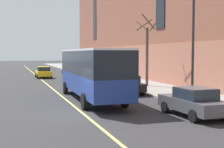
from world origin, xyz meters
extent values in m
plane|color=#303033|center=(0.00, 0.00, 0.00)|extent=(260.00, 260.00, 0.00)
cube|color=gray|center=(9.10, 3.00, 0.07)|extent=(5.46, 160.00, 0.15)
cube|color=navy|center=(1.55, 4.26, 1.27)|extent=(2.77, 11.73, 1.31)
cube|color=black|center=(1.55, 4.26, 2.73)|extent=(2.78, 11.73, 1.60)
cube|color=white|center=(1.55, 4.26, 3.59)|extent=(2.79, 11.73, 0.12)
cube|color=#19232D|center=(1.67, 10.13, 2.57)|extent=(2.32, 0.13, 1.20)
cube|color=orange|center=(1.67, 10.14, 3.35)|extent=(1.77, 0.10, 0.28)
cube|color=black|center=(1.67, 10.15, 0.72)|extent=(2.47, 0.17, 0.24)
cube|color=white|center=(0.79, 10.17, 0.97)|extent=(0.28, 0.07, 0.18)
cube|color=white|center=(2.56, 10.13, 0.97)|extent=(0.28, 0.07, 0.18)
cylinder|color=black|center=(0.38, 8.38, 0.50)|extent=(0.32, 1.01, 1.00)
cylinder|color=black|center=(2.90, 8.32, 0.50)|extent=(0.32, 1.01, 1.00)
cylinder|color=black|center=(0.22, 0.79, 0.50)|extent=(0.32, 1.01, 1.00)
cylinder|color=black|center=(2.74, 0.74, 0.50)|extent=(0.32, 1.01, 1.00)
cube|color=navy|center=(5.23, 21.86, 0.64)|extent=(1.83, 4.40, 0.64)
cube|color=#232D38|center=(5.23, 21.64, 1.24)|extent=(1.60, 1.99, 0.56)
cube|color=navy|center=(5.23, 21.64, 1.54)|extent=(1.56, 1.90, 0.04)
cylinder|color=black|center=(4.34, 23.22, 0.32)|extent=(0.22, 0.64, 0.64)
cylinder|color=black|center=(6.11, 23.23, 0.32)|extent=(0.22, 0.64, 0.64)
cylinder|color=black|center=(4.35, 20.49, 0.32)|extent=(0.22, 0.64, 0.64)
cylinder|color=black|center=(6.12, 20.50, 0.32)|extent=(0.22, 0.64, 0.64)
cube|color=black|center=(5.22, 6.98, 0.64)|extent=(1.84, 4.46, 0.64)
cube|color=#232D38|center=(5.22, 6.76, 1.24)|extent=(1.60, 2.01, 0.56)
cube|color=black|center=(5.22, 6.76, 1.54)|extent=(1.56, 1.92, 0.04)
cylinder|color=black|center=(4.33, 8.35, 0.32)|extent=(0.22, 0.64, 0.64)
cylinder|color=black|center=(6.09, 8.36, 0.32)|extent=(0.22, 0.64, 0.64)
cylinder|color=black|center=(4.35, 5.59, 0.32)|extent=(0.22, 0.64, 0.64)
cylinder|color=black|center=(6.11, 5.61, 0.32)|extent=(0.22, 0.64, 0.64)
cube|color=silver|center=(5.16, 32.65, 0.64)|extent=(1.94, 4.30, 0.64)
cube|color=#232D38|center=(5.15, 32.44, 1.24)|extent=(1.65, 1.95, 0.56)
cube|color=silver|center=(5.15, 32.44, 1.54)|extent=(1.62, 1.87, 0.04)
cylinder|color=black|center=(4.30, 33.99, 0.32)|extent=(0.24, 0.65, 0.64)
cylinder|color=black|center=(6.09, 33.94, 0.32)|extent=(0.24, 0.65, 0.64)
cylinder|color=black|center=(4.23, 31.36, 0.32)|extent=(0.24, 0.65, 0.64)
cylinder|color=black|center=(6.01, 31.31, 0.32)|extent=(0.24, 0.65, 0.64)
cube|color=#4C4C51|center=(5.27, -2.93, 0.64)|extent=(1.93, 4.49, 0.64)
cube|color=#232D38|center=(5.27, -3.15, 1.24)|extent=(1.64, 2.04, 0.56)
cube|color=#4C4C51|center=(5.27, -3.15, 1.54)|extent=(1.60, 1.95, 0.04)
cylinder|color=black|center=(4.35, -1.57, 0.32)|extent=(0.24, 0.65, 0.64)
cylinder|color=black|center=(6.12, -1.53, 0.32)|extent=(0.24, 0.65, 0.64)
cylinder|color=black|center=(4.42, -4.33, 0.32)|extent=(0.24, 0.65, 0.64)
cylinder|color=black|center=(6.19, -4.28, 0.32)|extent=(0.24, 0.65, 0.64)
cube|color=silver|center=(5.13, 14.69, 0.64)|extent=(1.73, 4.34, 0.64)
cube|color=#232D38|center=(5.13, 14.47, 1.24)|extent=(1.52, 1.95, 0.56)
cube|color=silver|center=(5.13, 14.47, 1.54)|extent=(1.49, 1.86, 0.04)
cylinder|color=black|center=(4.29, 16.03, 0.32)|extent=(0.22, 0.64, 0.64)
cylinder|color=black|center=(5.98, 16.03, 0.32)|extent=(0.22, 0.64, 0.64)
cylinder|color=black|center=(4.28, 13.35, 0.32)|extent=(0.22, 0.64, 0.64)
cylinder|color=black|center=(5.98, 13.35, 0.32)|extent=(0.22, 0.64, 0.64)
cube|color=yellow|center=(0.40, 26.19, 0.64)|extent=(1.81, 4.43, 0.64)
cube|color=#232D38|center=(0.40, 25.97, 1.24)|extent=(1.59, 2.00, 0.56)
cube|color=yellow|center=(0.40, 25.97, 1.54)|extent=(1.55, 1.91, 0.04)
cylinder|color=black|center=(-0.48, 27.56, 0.32)|extent=(0.22, 0.64, 0.64)
cylinder|color=black|center=(1.28, 27.57, 0.32)|extent=(0.22, 0.64, 0.64)
cylinder|color=black|center=(-0.48, 24.82, 0.32)|extent=(0.22, 0.64, 0.64)
cylinder|color=black|center=(1.29, 24.82, 0.32)|extent=(0.22, 0.64, 0.64)
cylinder|color=brown|center=(8.93, 10.91, 3.01)|extent=(0.27, 0.27, 5.72)
cylinder|color=brown|center=(9.63, 10.94, 6.08)|extent=(0.20, 1.46, 0.92)
cylinder|color=brown|center=(8.98, 11.71, 6.23)|extent=(1.69, 0.21, 1.21)
cylinder|color=brown|center=(8.19, 10.69, 6.08)|extent=(0.56, 1.57, 0.92)
cylinder|color=brown|center=(8.77, 10.30, 6.40)|extent=(1.32, 0.47, 1.53)
cylinder|color=#2D2D30|center=(6.97, -0.22, 3.59)|extent=(0.16, 0.16, 6.88)
cube|color=#E0D66B|center=(-0.15, 3.00, 0.00)|extent=(0.16, 140.00, 0.01)
camera|label=1|loc=(-4.00, -17.25, 3.36)|focal=50.00mm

